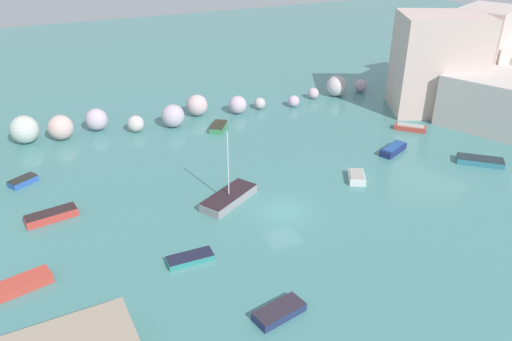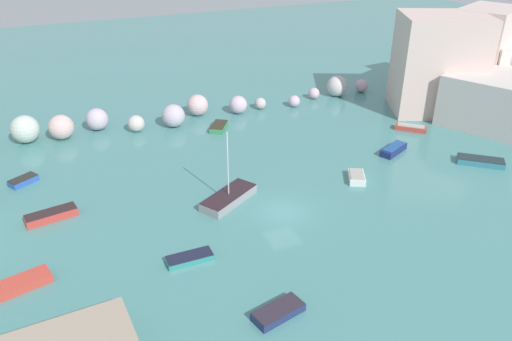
{
  "view_description": "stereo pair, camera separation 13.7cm",
  "coord_description": "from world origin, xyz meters",
  "px_view_note": "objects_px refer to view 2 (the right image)",
  "views": [
    {
      "loc": [
        -15.05,
        -29.2,
        20.91
      ],
      "look_at": [
        0.0,
        5.3,
        1.0
      ],
      "focal_mm": 35.35,
      "sensor_mm": 36.0,
      "label": 1
    },
    {
      "loc": [
        -14.93,
        -29.26,
        20.91
      ],
      "look_at": [
        0.0,
        5.3,
        1.0
      ],
      "focal_mm": 35.35,
      "sensor_mm": 36.0,
      "label": 2
    }
  ],
  "objects_px": {
    "moored_boat_10": "(51,215)",
    "moored_boat_7": "(190,258)",
    "moored_boat_0": "(229,197)",
    "channel_buoy": "(218,124)",
    "moored_boat_6": "(411,128)",
    "moored_boat_9": "(481,161)",
    "moored_boat_1": "(18,285)",
    "moored_boat_2": "(394,149)",
    "moored_boat_3": "(23,180)",
    "moored_boat_8": "(278,312)",
    "moored_boat_4": "(357,177)",
    "moored_boat_5": "(219,127)"
  },
  "relations": [
    {
      "from": "moored_boat_6",
      "to": "moored_boat_9",
      "type": "bearing_deg",
      "value": 138.83
    },
    {
      "from": "channel_buoy",
      "to": "moored_boat_10",
      "type": "xyz_separation_m",
      "value": [
        -17.46,
        -11.86,
        0.06
      ]
    },
    {
      "from": "moored_boat_7",
      "to": "moored_boat_10",
      "type": "distance_m",
      "value": 12.03
    },
    {
      "from": "moored_boat_0",
      "to": "moored_boat_5",
      "type": "distance_m",
      "value": 14.66
    },
    {
      "from": "moored_boat_9",
      "to": "moored_boat_5",
      "type": "bearing_deg",
      "value": 179.17
    },
    {
      "from": "moored_boat_4",
      "to": "moored_boat_0",
      "type": "bearing_deg",
      "value": 112.64
    },
    {
      "from": "moored_boat_2",
      "to": "moored_boat_10",
      "type": "relative_size",
      "value": 0.9
    },
    {
      "from": "moored_boat_5",
      "to": "moored_boat_10",
      "type": "bearing_deg",
      "value": 156.02
    },
    {
      "from": "moored_boat_6",
      "to": "moored_boat_10",
      "type": "distance_m",
      "value": 35.72
    },
    {
      "from": "moored_boat_2",
      "to": "moored_boat_3",
      "type": "height_order",
      "value": "moored_boat_2"
    },
    {
      "from": "moored_boat_10",
      "to": "moored_boat_9",
      "type": "bearing_deg",
      "value": -19.11
    },
    {
      "from": "moored_boat_9",
      "to": "moored_boat_1",
      "type": "bearing_deg",
      "value": -137.06
    },
    {
      "from": "moored_boat_2",
      "to": "moored_boat_4",
      "type": "distance_m",
      "value": 7.01
    },
    {
      "from": "moored_boat_2",
      "to": "moored_boat_3",
      "type": "relative_size",
      "value": 1.38
    },
    {
      "from": "moored_boat_7",
      "to": "moored_boat_9",
      "type": "xyz_separation_m",
      "value": [
        28.37,
        3.09,
        0.06
      ]
    },
    {
      "from": "moored_boat_1",
      "to": "moored_boat_7",
      "type": "height_order",
      "value": "moored_boat_1"
    },
    {
      "from": "moored_boat_2",
      "to": "moored_boat_6",
      "type": "relative_size",
      "value": 1.14
    },
    {
      "from": "moored_boat_3",
      "to": "moored_boat_10",
      "type": "height_order",
      "value": "moored_boat_10"
    },
    {
      "from": "channel_buoy",
      "to": "moored_boat_6",
      "type": "relative_size",
      "value": 0.18
    },
    {
      "from": "moored_boat_1",
      "to": "moored_boat_8",
      "type": "relative_size",
      "value": 1.24
    },
    {
      "from": "moored_boat_3",
      "to": "moored_boat_8",
      "type": "relative_size",
      "value": 0.76
    },
    {
      "from": "moored_boat_3",
      "to": "moored_boat_10",
      "type": "bearing_deg",
      "value": -106.45
    },
    {
      "from": "channel_buoy",
      "to": "moored_boat_8",
      "type": "bearing_deg",
      "value": -102.63
    },
    {
      "from": "moored_boat_7",
      "to": "moored_boat_8",
      "type": "distance_m",
      "value": 7.57
    },
    {
      "from": "channel_buoy",
      "to": "moored_boat_9",
      "type": "height_order",
      "value": "moored_boat_9"
    },
    {
      "from": "moored_boat_6",
      "to": "moored_boat_7",
      "type": "distance_m",
      "value": 30.0
    },
    {
      "from": "channel_buoy",
      "to": "moored_boat_10",
      "type": "height_order",
      "value": "moored_boat_10"
    },
    {
      "from": "moored_boat_7",
      "to": "moored_boat_10",
      "type": "bearing_deg",
      "value": 131.94
    },
    {
      "from": "moored_boat_0",
      "to": "moored_boat_9",
      "type": "xyz_separation_m",
      "value": [
        23.34,
        -2.92,
        -0.11
      ]
    },
    {
      "from": "moored_boat_2",
      "to": "moored_boat_3",
      "type": "xyz_separation_m",
      "value": [
        -32.43,
        7.52,
        -0.07
      ]
    },
    {
      "from": "moored_boat_1",
      "to": "moored_boat_8",
      "type": "distance_m",
      "value": 16.06
    },
    {
      "from": "moored_boat_1",
      "to": "moored_boat_2",
      "type": "xyz_separation_m",
      "value": [
        33.02,
        6.62,
        0.06
      ]
    },
    {
      "from": "moored_boat_1",
      "to": "moored_boat_8",
      "type": "xyz_separation_m",
      "value": [
        13.67,
        -8.43,
        -0.0
      ]
    },
    {
      "from": "moored_boat_8",
      "to": "moored_boat_0",
      "type": "bearing_deg",
      "value": -111.32
    },
    {
      "from": "moored_boat_10",
      "to": "moored_boat_7",
      "type": "bearing_deg",
      "value": -57.94
    },
    {
      "from": "moored_boat_2",
      "to": "moored_boat_9",
      "type": "relative_size",
      "value": 0.87
    },
    {
      "from": "channel_buoy",
      "to": "moored_boat_6",
      "type": "xyz_separation_m",
      "value": [
        18.13,
        -8.9,
        -0.0
      ]
    },
    {
      "from": "moored_boat_6",
      "to": "moored_boat_7",
      "type": "bearing_deg",
      "value": 66.84
    },
    {
      "from": "moored_boat_5",
      "to": "moored_boat_7",
      "type": "distance_m",
      "value": 22.07
    },
    {
      "from": "moored_boat_2",
      "to": "moored_boat_3",
      "type": "distance_m",
      "value": 33.3
    },
    {
      "from": "moored_boat_10",
      "to": "moored_boat_3",
      "type": "bearing_deg",
      "value": 95.02
    },
    {
      "from": "moored_boat_0",
      "to": "channel_buoy",
      "type": "bearing_deg",
      "value": -138.24
    },
    {
      "from": "moored_boat_5",
      "to": "moored_boat_8",
      "type": "distance_m",
      "value": 27.57
    },
    {
      "from": "moored_boat_1",
      "to": "moored_boat_6",
      "type": "height_order",
      "value": "moored_boat_6"
    },
    {
      "from": "moored_boat_7",
      "to": "moored_boat_4",
      "type": "bearing_deg",
      "value": 16.93
    },
    {
      "from": "channel_buoy",
      "to": "moored_boat_8",
      "type": "relative_size",
      "value": 0.17
    },
    {
      "from": "moored_boat_2",
      "to": "channel_buoy",
      "type": "bearing_deg",
      "value": 110.79
    },
    {
      "from": "moored_boat_4",
      "to": "moored_boat_10",
      "type": "relative_size",
      "value": 0.7
    },
    {
      "from": "moored_boat_8",
      "to": "moored_boat_9",
      "type": "bearing_deg",
      "value": -171.71
    },
    {
      "from": "moored_boat_9",
      "to": "moored_boat_10",
      "type": "height_order",
      "value": "moored_boat_10"
    }
  ]
}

